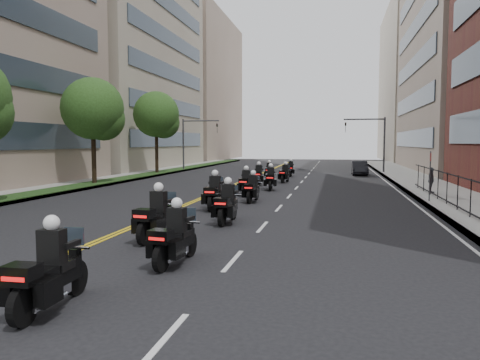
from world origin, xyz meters
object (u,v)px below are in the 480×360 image
(motorcycle_0, at_px, (49,274))
(motorcycle_9, at_px, (285,174))
(motorcycle_4, at_px, (214,194))
(motorcycle_1, at_px, (175,239))
(motorcycle_10, at_px, (269,172))
(motorcycle_7, at_px, (271,179))
(motorcycle_2, at_px, (157,218))
(motorcycle_8, at_px, (259,176))
(pedestrian_c, at_px, (431,180))
(motorcycle_3, at_px, (227,205))
(motorcycle_11, at_px, (291,169))
(motorcycle_5, at_px, (253,190))
(motorcycle_6, at_px, (246,184))
(parked_sedan, at_px, (360,168))

(motorcycle_0, xyz_separation_m, motorcycle_9, (1.27, 28.30, -0.05))
(motorcycle_4, bearing_deg, motorcycle_1, -83.61)
(motorcycle_10, bearing_deg, motorcycle_4, -93.25)
(motorcycle_7, bearing_deg, motorcycle_4, -103.12)
(motorcycle_2, distance_m, motorcycle_8, 19.50)
(motorcycle_4, relative_size, motorcycle_8, 1.07)
(motorcycle_0, height_order, pedestrian_c, motorcycle_0)
(motorcycle_3, height_order, motorcycle_9, motorcycle_3)
(motorcycle_7, distance_m, motorcycle_11, 12.35)
(motorcycle_10, bearing_deg, motorcycle_1, -90.28)
(motorcycle_5, height_order, motorcycle_11, motorcycle_5)
(motorcycle_7, bearing_deg, motorcycle_11, 84.35)
(motorcycle_4, bearing_deg, motorcycle_0, -90.95)
(motorcycle_6, xyz_separation_m, motorcycle_8, (-0.32, 6.53, -0.01))
(motorcycle_8, relative_size, motorcycle_11, 1.06)
(motorcycle_0, xyz_separation_m, motorcycle_2, (-0.39, 6.23, 0.03))
(motorcycle_1, xyz_separation_m, motorcycle_4, (-1.50, 9.64, 0.05))
(motorcycle_4, height_order, pedestrian_c, motorcycle_4)
(motorcycle_1, relative_size, motorcycle_3, 0.96)
(motorcycle_5, bearing_deg, motorcycle_4, -108.95)
(motorcycle_9, xyz_separation_m, pedestrian_c, (9.23, -7.20, 0.26))
(motorcycle_8, bearing_deg, motorcycle_9, 54.83)
(motorcycle_8, distance_m, parked_sedan, 14.55)
(motorcycle_9, height_order, pedestrian_c, pedestrian_c)
(motorcycle_1, height_order, motorcycle_9, motorcycle_1)
(motorcycle_10, bearing_deg, motorcycle_9, -66.57)
(motorcycle_0, distance_m, motorcycle_8, 25.73)
(motorcycle_7, distance_m, motorcycle_8, 3.48)
(motorcycle_0, xyz_separation_m, motorcycle_6, (-0.04, 19.19, -0.01))
(motorcycle_10, relative_size, motorcycle_11, 0.98)
(parked_sedan, bearing_deg, motorcycle_8, -122.69)
(motorcycle_5, relative_size, motorcycle_11, 1.02)
(motorcycle_6, height_order, motorcycle_9, motorcycle_6)
(motorcycle_2, bearing_deg, motorcycle_4, 96.30)
(motorcycle_2, distance_m, motorcycle_3, 3.79)
(motorcycle_3, distance_m, motorcycle_5, 6.49)
(motorcycle_1, height_order, motorcycle_2, motorcycle_2)
(motorcycle_1, xyz_separation_m, motorcycle_7, (-0.19, 18.95, 0.01))
(motorcycle_0, distance_m, motorcycle_1, 3.73)
(motorcycle_1, xyz_separation_m, motorcycle_11, (-0.06, 31.31, -0.03))
(motorcycle_8, bearing_deg, motorcycle_5, -85.47)
(parked_sedan, height_order, pedestrian_c, pedestrian_c)
(motorcycle_5, relative_size, pedestrian_c, 1.49)
(motorcycle_3, bearing_deg, motorcycle_9, 91.19)
(motorcycle_0, distance_m, motorcycle_5, 16.23)
(motorcycle_2, relative_size, pedestrian_c, 1.65)
(motorcycle_8, distance_m, motorcycle_11, 9.24)
(motorcycle_3, bearing_deg, motorcycle_4, 114.06)
(motorcycle_0, height_order, motorcycle_7, motorcycle_0)
(parked_sedan, bearing_deg, motorcycle_7, -113.06)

